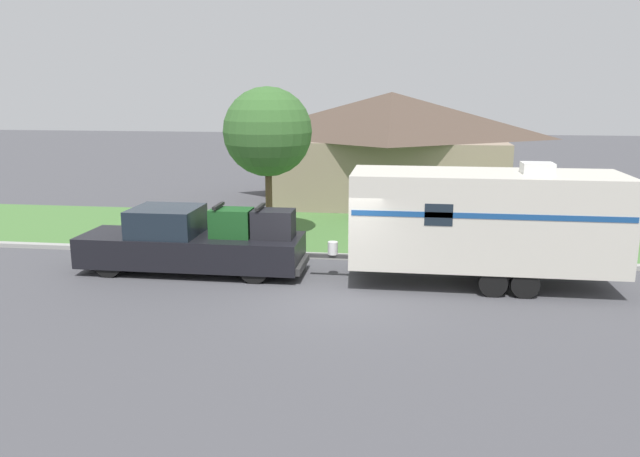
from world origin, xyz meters
name	(u,v)px	position (x,y,z in m)	size (l,w,h in m)	color
ground_plane	(331,298)	(0.00, 0.00, 0.00)	(120.00, 120.00, 0.00)	#47474C
curb_strip	(345,257)	(0.00, 3.75, 0.07)	(80.00, 0.30, 0.14)	#999993
lawn_strip	(355,232)	(0.00, 7.40, 0.01)	(80.00, 7.00, 0.03)	#477538
house_across_street	(391,146)	(1.08, 14.25, 2.62)	(10.81, 7.36, 5.05)	gray
pickup_truck	(193,243)	(-4.20, 1.76, 0.87)	(6.49, 1.94, 2.01)	black
travel_trailer	(484,219)	(3.92, 1.76, 1.80)	(8.26, 2.46, 3.33)	black
mailbox	(568,225)	(6.83, 4.75, 1.08)	(0.48, 0.20, 1.41)	brown
tree_in_yard	(268,132)	(-2.96, 6.27, 3.73)	(3.08, 3.08, 5.29)	brown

